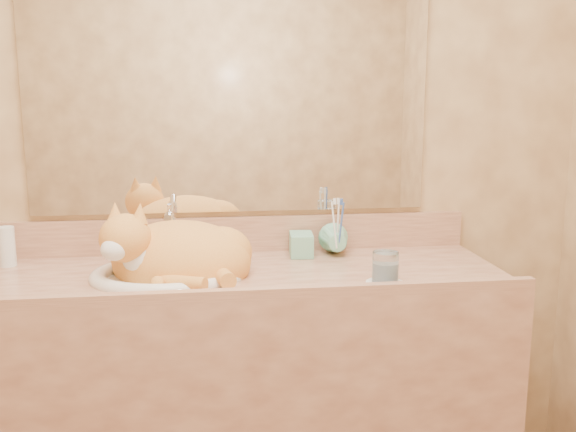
{
  "coord_description": "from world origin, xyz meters",
  "views": [
    {
      "loc": [
        -0.09,
        -1.13,
        1.38
      ],
      "look_at": [
        0.15,
        0.7,
        1.02
      ],
      "focal_mm": 40.0,
      "sensor_mm": 36.0,
      "label": 1
    }
  ],
  "objects": [
    {
      "name": "sink_basin",
      "position": [
        -0.2,
        0.7,
        0.92
      ],
      "size": [
        0.45,
        0.38,
        0.14
      ],
      "primitive_type": null,
      "rotation": [
        0.0,
        0.0,
        0.05
      ],
      "color": "white",
      "rests_on": "vanity_counter"
    },
    {
      "name": "mirror",
      "position": [
        0.0,
        0.99,
        1.39
      ],
      "size": [
        1.3,
        0.02,
        0.8
      ],
      "primitive_type": "cube",
      "color": "white",
      "rests_on": "wall_back"
    },
    {
      "name": "soap_dispenser",
      "position": [
        0.22,
        0.85,
        0.93
      ],
      "size": [
        0.08,
        0.08,
        0.17
      ],
      "primitive_type": "imported",
      "rotation": [
        0.0,
        0.0,
        -0.08
      ],
      "color": "#77BF9F",
      "rests_on": "vanity_counter"
    },
    {
      "name": "wall_back",
      "position": [
        0.0,
        1.0,
        1.25
      ],
      "size": [
        2.4,
        0.02,
        2.5
      ],
      "primitive_type": "cube",
      "color": "#9A7046",
      "rests_on": "ground"
    },
    {
      "name": "toothbrush_cup",
      "position": [
        0.33,
        0.85,
        0.9
      ],
      "size": [
        0.1,
        0.1,
        0.09
      ],
      "primitive_type": "imported",
      "rotation": [
        0.0,
        0.0,
        -0.03
      ],
      "color": "#77BF9F",
      "rests_on": "vanity_counter"
    },
    {
      "name": "cat",
      "position": [
        -0.19,
        0.72,
        0.92
      ],
      "size": [
        0.51,
        0.46,
        0.23
      ],
      "primitive_type": null,
      "rotation": [
        0.0,
        0.0,
        -0.31
      ],
      "color": "orange",
      "rests_on": "sink_basin"
    },
    {
      "name": "saucer",
      "position": [
        0.4,
        0.54,
        0.85
      ],
      "size": [
        0.11,
        0.11,
        0.01
      ],
      "primitive_type": "cylinder",
      "color": "white",
      "rests_on": "vanity_counter"
    },
    {
      "name": "toothbrushes",
      "position": [
        0.33,
        0.85,
        0.97
      ],
      "size": [
        0.03,
        0.03,
        0.2
      ],
      "primitive_type": null,
      "color": "white",
      "rests_on": "toothbrush_cup"
    },
    {
      "name": "faucet",
      "position": [
        -0.2,
        0.87,
        0.94
      ],
      "size": [
        0.06,
        0.13,
        0.17
      ],
      "primitive_type": null,
      "rotation": [
        0.0,
        0.0,
        -0.15
      ],
      "color": "white",
      "rests_on": "vanity_counter"
    },
    {
      "name": "vanity_counter",
      "position": [
        0.0,
        0.72,
        0.42
      ],
      "size": [
        1.6,
        0.55,
        0.85
      ],
      "primitive_type": null,
      "color": "#915841",
      "rests_on": "floor"
    },
    {
      "name": "water_glass",
      "position": [
        0.4,
        0.54,
        0.9
      ],
      "size": [
        0.07,
        0.07,
        0.09
      ],
      "primitive_type": "cylinder",
      "color": "silver",
      "rests_on": "saucer"
    },
    {
      "name": "lotion_bottle",
      "position": [
        -0.7,
        0.89,
        0.91
      ],
      "size": [
        0.05,
        0.05,
        0.12
      ],
      "primitive_type": "cylinder",
      "color": "white",
      "rests_on": "vanity_counter"
    }
  ]
}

